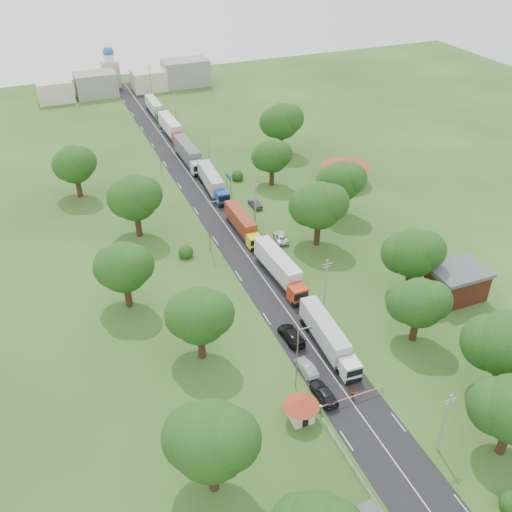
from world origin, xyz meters
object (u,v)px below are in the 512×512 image
guard_booth (301,407)px  pedestrian_near (353,393)px  car_lane_mid (307,367)px  truck_0 (328,336)px  boom_barrier (343,400)px  info_sign (229,180)px  car_lane_front (324,393)px

guard_booth → pedestrian_near: bearing=3.8°
guard_booth → car_lane_mid: size_ratio=1.03×
guard_booth → truck_0: (8.98, 10.07, -0.02)m
truck_0 → pedestrian_near: (-1.48, -9.57, -1.22)m
boom_barrier → pedestrian_near: 1.73m
info_sign → car_lane_mid: size_ratio=0.96×
info_sign → truck_0: bearing=-93.9°
truck_0 → car_lane_mid: bearing=-146.9°
info_sign → truck_0: size_ratio=0.28×
pedestrian_near → boom_barrier: bearing=-169.8°
car_lane_mid → pedestrian_near: (3.23, -6.50, 0.22)m
guard_booth → info_sign: size_ratio=1.07×
guard_booth → car_lane_front: bearing=24.7°
truck_0 → car_lane_mid: truck_0 is taller
car_lane_front → pedestrian_near: size_ratio=2.65×
car_lane_front → car_lane_mid: size_ratio=1.14×
info_sign → pedestrian_near: 59.74m
boom_barrier → pedestrian_near: bearing=16.8°
info_sign → boom_barrier: bearing=-96.2°
car_lane_front → boom_barrier: bearing=128.2°
boom_barrier → truck_0: truck_0 is taller
truck_0 → car_lane_front: size_ratio=3.00×
car_lane_front → car_lane_mid: car_lane_front is taller
guard_booth → car_lane_mid: bearing=58.6°
truck_0 → car_lane_front: truck_0 is taller
boom_barrier → car_lane_front: size_ratio=1.90×
guard_booth → car_lane_mid: (4.27, 7.00, -1.46)m
guard_booth → truck_0: bearing=48.3°
info_sign → pedestrian_near: (-4.90, -59.50, -2.08)m
car_lane_front → car_lane_mid: bearing=-93.0°
pedestrian_near → guard_booth: bearing=177.3°
car_lane_mid → truck_0: bearing=-150.9°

